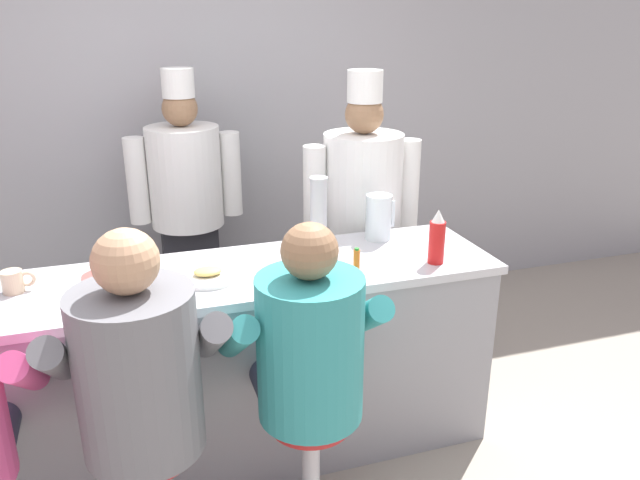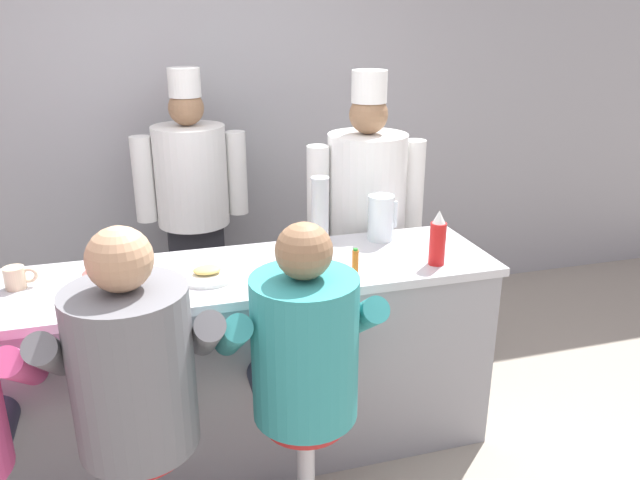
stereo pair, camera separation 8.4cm
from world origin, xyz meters
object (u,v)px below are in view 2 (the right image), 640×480
at_px(hot_sauce_bottle_orange, 355,265).
at_px(water_pitcher_clear, 381,218).
at_px(coffee_mug_tan, 16,278).
at_px(diner_seated_grey, 134,373).
at_px(ketchup_bottle_red, 438,240).
at_px(cook_in_whites_far, 366,214).
at_px(mustard_bottle_yellow, 288,259).
at_px(breakfast_plate, 207,274).
at_px(diner_seated_teal, 303,353).
at_px(cup_stack_steel, 320,214).
at_px(cereal_bowl, 102,278).
at_px(cook_in_whites_near, 193,199).

bearing_deg(hot_sauce_bottle_orange, water_pitcher_clear, 56.93).
bearing_deg(coffee_mug_tan, diner_seated_grey, -55.36).
relative_size(ketchup_bottle_red, cook_in_whites_far, 0.15).
distance_m(hot_sauce_bottle_orange, water_pitcher_clear, 0.55).
distance_m(mustard_bottle_yellow, breakfast_plate, 0.38).
distance_m(hot_sauce_bottle_orange, diner_seated_grey, 1.02).
bearing_deg(cook_in_whites_far, water_pitcher_clear, -99.08).
height_order(mustard_bottle_yellow, diner_seated_teal, diner_seated_teal).
distance_m(mustard_bottle_yellow, hot_sauce_bottle_orange, 0.29).
distance_m(water_pitcher_clear, cup_stack_steel, 0.35).
bearing_deg(breakfast_plate, hot_sauce_bottle_orange, -19.37).
bearing_deg(cook_in_whites_far, cup_stack_steel, -133.40).
bearing_deg(cup_stack_steel, cook_in_whites_far, 46.60).
relative_size(hot_sauce_bottle_orange, cup_stack_steel, 0.41).
distance_m(cereal_bowl, coffee_mug_tan, 0.35).
xyz_separation_m(mustard_bottle_yellow, breakfast_plate, (-0.33, 0.17, -0.10)).
relative_size(cup_stack_steel, diner_seated_grey, 0.26).
bearing_deg(cook_in_whites_near, cup_stack_steel, -62.94).
relative_size(breakfast_plate, cereal_bowl, 1.74).
xyz_separation_m(ketchup_bottle_red, coffee_mug_tan, (-1.83, 0.25, -0.07)).
xyz_separation_m(ketchup_bottle_red, cereal_bowl, (-1.49, 0.20, -0.09)).
relative_size(diner_seated_grey, cook_in_whites_near, 0.81).
height_order(hot_sauce_bottle_orange, breakfast_plate, hot_sauce_bottle_orange).
xyz_separation_m(breakfast_plate, cup_stack_steel, (0.58, 0.20, 0.17)).
bearing_deg(ketchup_bottle_red, cook_in_whites_far, 95.00).
bearing_deg(cereal_bowl, coffee_mug_tan, 170.85).
relative_size(hot_sauce_bottle_orange, cereal_bowl, 0.94).
bearing_deg(cook_in_whites_far, diner_seated_teal, -120.28).
relative_size(mustard_bottle_yellow, water_pitcher_clear, 1.04).
relative_size(hot_sauce_bottle_orange, diner_seated_grey, 0.10).
height_order(cook_in_whites_near, cook_in_whites_far, cook_in_whites_far).
xyz_separation_m(cup_stack_steel, cook_in_whites_near, (-0.53, 1.03, -0.18)).
bearing_deg(diner_seated_teal, ketchup_bottle_red, 28.70).
bearing_deg(water_pitcher_clear, mustard_bottle_yellow, -144.87).
relative_size(cup_stack_steel, cook_in_whites_near, 0.21).
bearing_deg(diner_seated_teal, diner_seated_grey, 179.78).
height_order(cup_stack_steel, diner_seated_grey, diner_seated_grey).
bearing_deg(cereal_bowl, diner_seated_teal, -39.79).
height_order(breakfast_plate, coffee_mug_tan, coffee_mug_tan).
distance_m(diner_seated_grey, diner_seated_teal, 0.62).
bearing_deg(ketchup_bottle_red, diner_seated_grey, -163.37).
bearing_deg(cup_stack_steel, mustard_bottle_yellow, -124.00).
xyz_separation_m(diner_seated_teal, cook_in_whites_far, (0.69, 1.18, 0.13)).
height_order(cereal_bowl, cook_in_whites_far, cook_in_whites_far).
relative_size(mustard_bottle_yellow, diner_seated_grey, 0.17).
xyz_separation_m(ketchup_bottle_red, cup_stack_steel, (-0.46, 0.34, 0.06)).
bearing_deg(cup_stack_steel, cook_in_whites_near, 117.06).
xyz_separation_m(hot_sauce_bottle_orange, cereal_bowl, (-1.06, 0.27, -0.05)).
height_order(ketchup_bottle_red, water_pitcher_clear, ketchup_bottle_red).
bearing_deg(diner_seated_grey, breakfast_plate, 59.09).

